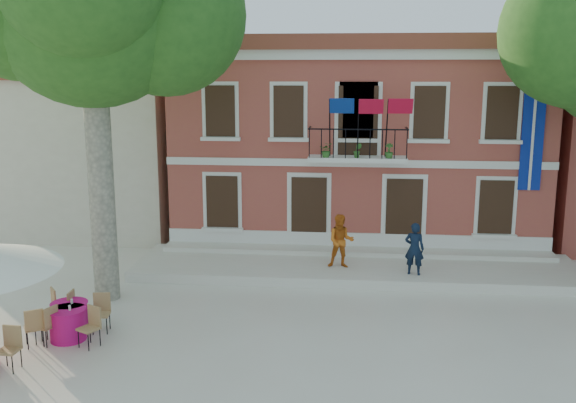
{
  "coord_description": "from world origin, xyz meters",
  "views": [
    {
      "loc": [
        1.78,
        -15.35,
        6.33
      ],
      "look_at": [
        -0.08,
        3.5,
        2.46
      ],
      "focal_mm": 40.0,
      "sensor_mm": 36.0,
      "label": 1
    }
  ],
  "objects_px": {
    "plane_tree_west": "(90,4)",
    "pedestrian_navy": "(414,249)",
    "cafe_table_3": "(70,316)",
    "cafe_table_1": "(68,323)",
    "pedestrian_orange": "(341,241)"
  },
  "relations": [
    {
      "from": "pedestrian_orange",
      "to": "cafe_table_1",
      "type": "height_order",
      "value": "pedestrian_orange"
    },
    {
      "from": "plane_tree_west",
      "to": "pedestrian_navy",
      "type": "xyz_separation_m",
      "value": [
        8.75,
        2.11,
        -6.91
      ]
    },
    {
      "from": "plane_tree_west",
      "to": "pedestrian_orange",
      "type": "distance_m",
      "value": 9.84
    },
    {
      "from": "pedestrian_orange",
      "to": "plane_tree_west",
      "type": "bearing_deg",
      "value": -159.23
    },
    {
      "from": "plane_tree_west",
      "to": "cafe_table_3",
      "type": "bearing_deg",
      "value": -89.76
    },
    {
      "from": "cafe_table_1",
      "to": "cafe_table_3",
      "type": "distance_m",
      "value": 0.44
    },
    {
      "from": "plane_tree_west",
      "to": "pedestrian_navy",
      "type": "distance_m",
      "value": 11.35
    },
    {
      "from": "plane_tree_west",
      "to": "pedestrian_navy",
      "type": "height_order",
      "value": "plane_tree_west"
    },
    {
      "from": "cafe_table_3",
      "to": "cafe_table_1",
      "type": "bearing_deg",
      "value": -72.4
    },
    {
      "from": "cafe_table_1",
      "to": "cafe_table_3",
      "type": "height_order",
      "value": "same"
    },
    {
      "from": "plane_tree_west",
      "to": "cafe_table_1",
      "type": "relative_size",
      "value": 5.81
    },
    {
      "from": "pedestrian_navy",
      "to": "pedestrian_orange",
      "type": "height_order",
      "value": "pedestrian_orange"
    },
    {
      "from": "pedestrian_navy",
      "to": "plane_tree_west",
      "type": "bearing_deg",
      "value": 25.25
    },
    {
      "from": "cafe_table_3",
      "to": "pedestrian_navy",
      "type": "bearing_deg",
      "value": 27.62
    },
    {
      "from": "pedestrian_navy",
      "to": "pedestrian_orange",
      "type": "distance_m",
      "value": 2.26
    }
  ]
}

